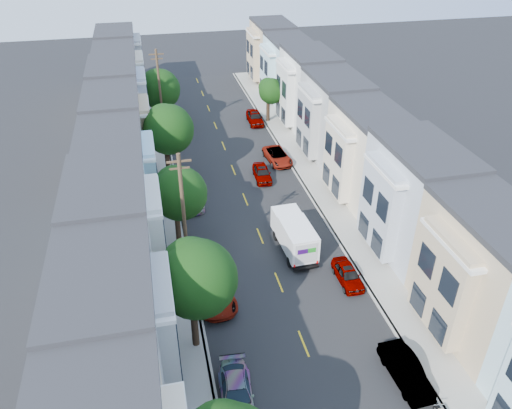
% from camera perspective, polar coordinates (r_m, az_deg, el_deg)
% --- Properties ---
extents(ground, '(160.00, 160.00, 0.00)m').
position_cam_1_polar(ground, '(36.83, 2.62, -8.90)').
color(ground, black).
rests_on(ground, ground).
extents(road_slab, '(12.00, 70.00, 0.02)m').
position_cam_1_polar(road_slab, '(48.85, -1.95, 2.36)').
color(road_slab, black).
rests_on(road_slab, ground).
extents(curb_left, '(0.30, 70.00, 0.15)m').
position_cam_1_polar(curb_left, '(48.22, -9.03, 1.62)').
color(curb_left, gray).
rests_on(curb_left, ground).
extents(curb_right, '(0.30, 70.00, 0.15)m').
position_cam_1_polar(curb_right, '(50.14, 4.85, 3.17)').
color(curb_right, gray).
rests_on(curb_right, ground).
extents(sidewalk_left, '(2.60, 70.00, 0.15)m').
position_cam_1_polar(sidewalk_left, '(48.19, -10.56, 1.44)').
color(sidewalk_left, gray).
rests_on(sidewalk_left, ground).
extents(sidewalk_right, '(2.60, 70.00, 0.15)m').
position_cam_1_polar(sidewalk_right, '(50.52, 6.27, 3.32)').
color(sidewalk_right, gray).
rests_on(sidewalk_right, ground).
extents(centerline, '(0.12, 70.00, 0.01)m').
position_cam_1_polar(centerline, '(48.86, -1.95, 2.35)').
color(centerline, gold).
rests_on(centerline, ground).
extents(townhouse_row_left, '(5.00, 70.00, 8.50)m').
position_cam_1_polar(townhouse_row_left, '(48.34, -15.03, 0.83)').
color(townhouse_row_left, beige).
rests_on(townhouse_row_left, ground).
extents(townhouse_row_right, '(5.00, 70.00, 8.50)m').
position_cam_1_polar(townhouse_row_right, '(51.82, 10.26, 3.66)').
color(townhouse_row_right, beige).
rests_on(townhouse_row_right, ground).
extents(tree_b, '(4.70, 4.70, 7.68)m').
position_cam_1_polar(tree_b, '(29.07, -6.90, -8.49)').
color(tree_b, black).
rests_on(tree_b, ground).
extents(tree_c, '(4.28, 4.28, 6.62)m').
position_cam_1_polar(tree_c, '(38.87, -8.84, 1.21)').
color(tree_c, black).
rests_on(tree_c, ground).
extents(tree_d, '(4.70, 4.70, 8.02)m').
position_cam_1_polar(tree_d, '(47.20, -10.07, 8.40)').
color(tree_d, black).
rests_on(tree_d, ground).
extents(tree_e, '(4.70, 4.70, 7.21)m').
position_cam_1_polar(tree_e, '(60.59, -11.00, 12.78)').
color(tree_e, black).
rests_on(tree_e, ground).
extents(tree_far_r, '(3.10, 3.10, 5.44)m').
position_cam_1_polar(tree_far_r, '(61.92, 1.68, 12.77)').
color(tree_far_r, black).
rests_on(tree_far_r, ground).
extents(utility_pole_near, '(1.60, 0.26, 10.00)m').
position_cam_1_polar(utility_pole_near, '(34.48, -8.21, -1.71)').
color(utility_pole_near, '#42301E').
rests_on(utility_pole_near, ground).
extents(utility_pole_far, '(1.60, 0.26, 10.00)m').
position_cam_1_polar(utility_pole_far, '(58.00, -10.87, 12.26)').
color(utility_pole_far, '#42301E').
rests_on(utility_pole_far, ground).
extents(fedex_truck, '(2.17, 5.64, 2.70)m').
position_cam_1_polar(fedex_truck, '(39.09, 4.39, -3.43)').
color(fedex_truck, white).
rests_on(fedex_truck, ground).
extents(lead_sedan, '(1.78, 4.15, 1.32)m').
position_cam_1_polar(lead_sedan, '(49.42, 0.69, 3.61)').
color(lead_sedan, black).
rests_on(lead_sedan, ground).
extents(parked_left_b, '(2.16, 4.50, 1.31)m').
position_cam_1_polar(parked_left_b, '(29.40, -2.23, -20.78)').
color(parked_left_b, black).
rests_on(parked_left_b, ground).
extents(parked_left_c, '(2.95, 5.52, 1.47)m').
position_cam_1_polar(parked_left_c, '(35.10, -4.90, -9.85)').
color(parked_left_c, silver).
rests_on(parked_left_c, ground).
extents(parked_left_d, '(1.95, 4.40, 1.31)m').
position_cam_1_polar(parked_left_d, '(45.62, -7.34, 0.72)').
color(parked_left_d, '#4C081C').
rests_on(parked_left_d, ground).
extents(parked_right_a, '(1.69, 4.30, 1.41)m').
position_cam_1_polar(parked_right_a, '(31.48, 16.75, -17.76)').
color(parked_right_a, '#373B3E').
rests_on(parked_right_a, ground).
extents(parked_right_b, '(1.50, 3.89, 1.26)m').
position_cam_1_polar(parked_right_b, '(37.10, 10.44, -7.88)').
color(parked_right_b, silver).
rests_on(parked_right_b, ground).
extents(parked_right_c, '(2.57, 4.84, 1.30)m').
position_cam_1_polar(parked_right_c, '(52.84, 2.47, 5.53)').
color(parked_right_c, black).
rests_on(parked_right_c, ground).
extents(parked_right_d, '(1.90, 4.62, 1.48)m').
position_cam_1_polar(parked_right_d, '(62.43, -0.13, 9.91)').
color(parked_right_d, '#0C2037').
rests_on(parked_right_d, ground).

